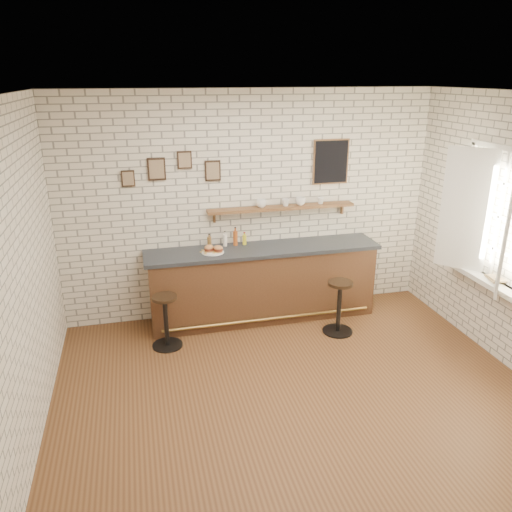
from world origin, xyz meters
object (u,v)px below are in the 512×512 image
at_px(book_upper, 490,278).
at_px(bitters_bottle_brown, 209,242).
at_px(bar_counter, 263,283).
at_px(shelf_cup_a, 261,204).
at_px(bitters_bottle_amber, 235,238).
at_px(shelf_cup_d, 321,201).
at_px(ciabatta_sandwich, 214,249).
at_px(bar_stool_right, 339,305).
at_px(shelf_cup_b, 286,202).
at_px(bar_stool_left, 166,320).
at_px(sandwich_plate, 213,252).
at_px(shelf_cup_c, 300,201).
at_px(condiment_bottle_yellow, 244,239).
at_px(book_lower, 488,279).
at_px(bitters_bottle_white, 225,240).

bearing_deg(book_upper, bitters_bottle_brown, 158.29).
xyz_separation_m(bar_counter, shelf_cup_a, (0.03, 0.20, 1.05)).
bearing_deg(bitters_bottle_amber, book_upper, -33.17).
height_order(bitters_bottle_amber, shelf_cup_d, shelf_cup_d).
distance_m(ciabatta_sandwich, bar_stool_right, 1.76).
xyz_separation_m(ciabatta_sandwich, shelf_cup_b, (1.02, 0.24, 0.49)).
height_order(shelf_cup_b, shelf_cup_d, shelf_cup_b).
bearing_deg(shelf_cup_b, bar_stool_left, 125.97).
height_order(sandwich_plate, shelf_cup_c, shelf_cup_c).
bearing_deg(book_upper, sandwich_plate, 161.52).
xyz_separation_m(bar_stool_left, shelf_cup_c, (1.91, 0.68, 1.19)).
distance_m(bar_counter, sandwich_plate, 0.84).
distance_m(bar_counter, book_upper, 2.79).
distance_m(bar_counter, ciabatta_sandwich, 0.87).
xyz_separation_m(bitters_bottle_brown, shelf_cup_b, (1.04, 0.02, 0.46)).
height_order(bitters_bottle_amber, shelf_cup_b, shelf_cup_b).
xyz_separation_m(bar_counter, bitters_bottle_brown, (-0.68, 0.18, 0.58)).
bearing_deg(bar_stool_left, condiment_bottle_yellow, 30.50).
distance_m(bar_counter, condiment_bottle_yellow, 0.64).
xyz_separation_m(ciabatta_sandwich, book_lower, (2.95, -1.46, -0.12)).
bearing_deg(bar_stool_left, sandwich_plate, 33.77).
height_order(bar_counter, book_upper, bar_counter).
xyz_separation_m(bar_counter, shelf_cup_d, (0.86, 0.20, 1.04)).
height_order(bitters_bottle_brown, bar_stool_right, bitters_bottle_brown).
bearing_deg(sandwich_plate, ciabatta_sandwich, 0.00).
distance_m(sandwich_plate, bitters_bottle_white, 0.31).
height_order(bitters_bottle_brown, shelf_cup_d, shelf_cup_d).
relative_size(bar_counter, bitters_bottle_brown, 16.78).
distance_m(bitters_bottle_amber, book_lower, 3.11).
bearing_deg(sandwich_plate, book_upper, -26.75).
xyz_separation_m(bar_counter, book_lower, (2.29, -1.49, 0.43)).
bearing_deg(shelf_cup_b, shelf_cup_d, -75.91).
bearing_deg(bar_counter, ciabatta_sandwich, -176.86).
bearing_deg(book_lower, sandwich_plate, 167.94).
bearing_deg(bar_stool_left, bitters_bottle_amber, 33.48).
bearing_deg(bitters_bottle_brown, shelf_cup_a, 1.35).
distance_m(bitters_bottle_brown, condiment_bottle_yellow, 0.47).
distance_m(bar_counter, bar_stool_left, 1.43).
distance_m(bar_counter, bitters_bottle_white, 0.78).
bearing_deg(book_lower, bitters_bottle_amber, 161.52).
bearing_deg(book_upper, bar_stool_right, 157.02).
height_order(bar_stool_right, shelf_cup_a, shelf_cup_a).
xyz_separation_m(bar_counter, sandwich_plate, (-0.67, -0.04, 0.51)).
bearing_deg(condiment_bottle_yellow, shelf_cup_c, 1.23).
xyz_separation_m(bitters_bottle_amber, bar_stool_left, (-1.01, -0.67, -0.75)).
bearing_deg(bitters_bottle_amber, book_lower, -32.64).
bearing_deg(bitters_bottle_brown, bitters_bottle_white, -0.00).
relative_size(bar_counter, sandwich_plate, 11.07).
distance_m(bitters_bottle_white, shelf_cup_c, 1.14).
xyz_separation_m(shelf_cup_b, book_upper, (1.93, -1.73, -0.59)).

